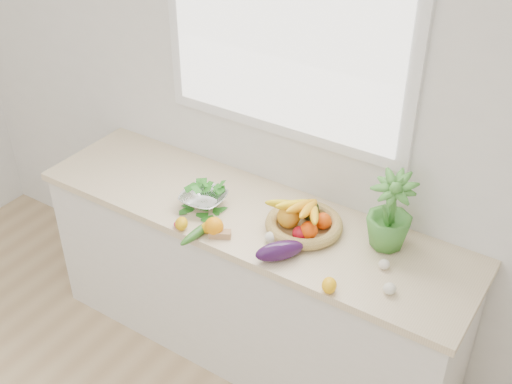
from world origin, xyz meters
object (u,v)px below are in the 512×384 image
Objects in this scene: fruit_basket at (303,220)px; colander_with_spinach at (203,196)px; apple at (300,234)px; potted_herb at (390,211)px; eggplant at (279,251)px; cucumber at (198,232)px.

colander_with_spinach is (-0.50, -0.10, 0.01)m from fruit_basket.
apple is 0.17× the size of fruit_basket.
fruit_basket is 1.72× the size of colander_with_spinach.
potted_herb reaches higher than apple.
apple is 0.19× the size of potted_herb.
fruit_basket is at bearing 109.23° from apple.
apple is 0.30× the size of colander_with_spinach.
eggplant is at bearing -136.35° from potted_herb.
cucumber is at bearing -151.78° from potted_herb.
colander_with_spinach is at bearing -168.32° from fruit_basket.
colander_with_spinach is at bearing -177.24° from apple.
potted_herb reaches higher than fruit_basket.
fruit_basket is (-0.02, 0.24, 0.01)m from eggplant.
fruit_basket reaches higher than eggplant.
apple is at bearing 2.76° from colander_with_spinach.
colander_with_spinach is at bearing -167.10° from potted_herb.
apple is 0.30× the size of cucumber.
apple is at bearing 86.71° from eggplant.
cucumber is at bearing -141.00° from fruit_basket.
colander_with_spinach is (-0.52, 0.14, 0.01)m from eggplant.
cucumber is (-0.40, -0.06, -0.02)m from eggplant.
cucumber is at bearing -170.71° from eggplant.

